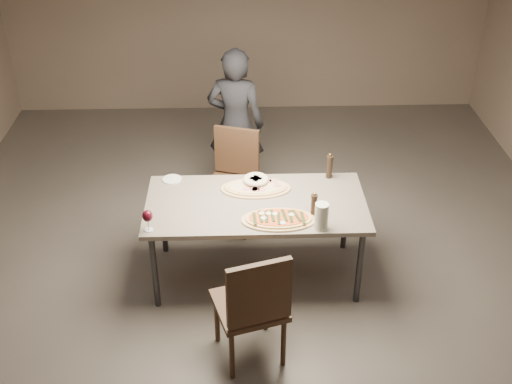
{
  "coord_description": "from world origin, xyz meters",
  "views": [
    {
      "loc": [
        -0.14,
        -4.38,
        3.6
      ],
      "look_at": [
        0.0,
        0.0,
        0.85
      ],
      "focal_mm": 45.0,
      "sensor_mm": 36.0,
      "label": 1
    }
  ],
  "objects_px": {
    "bread_basket": "(256,181)",
    "ham_pizza": "(256,188)",
    "dining_table": "(256,208)",
    "chair_near": "(253,304)",
    "pepper_mill_left": "(314,205)",
    "chair_far": "(234,173)",
    "carafe": "(321,216)",
    "diner": "(236,124)",
    "zucchini_pizza": "(278,219)"
  },
  "relations": [
    {
      "from": "chair_near",
      "to": "diner",
      "type": "relative_size",
      "value": 0.64
    },
    {
      "from": "bread_basket",
      "to": "chair_far",
      "type": "height_order",
      "value": "chair_far"
    },
    {
      "from": "pepper_mill_left",
      "to": "dining_table",
      "type": "bearing_deg",
      "value": 156.19
    },
    {
      "from": "dining_table",
      "to": "ham_pizza",
      "type": "xyz_separation_m",
      "value": [
        0.01,
        0.2,
        0.07
      ]
    },
    {
      "from": "carafe",
      "to": "diner",
      "type": "xyz_separation_m",
      "value": [
        -0.64,
        1.77,
        -0.08
      ]
    },
    {
      "from": "carafe",
      "to": "pepper_mill_left",
      "type": "bearing_deg",
      "value": 101.34
    },
    {
      "from": "chair_near",
      "to": "bread_basket",
      "type": "bearing_deg",
      "value": 70.62
    },
    {
      "from": "pepper_mill_left",
      "to": "carafe",
      "type": "bearing_deg",
      "value": -78.66
    },
    {
      "from": "dining_table",
      "to": "diner",
      "type": "height_order",
      "value": "diner"
    },
    {
      "from": "pepper_mill_left",
      "to": "diner",
      "type": "bearing_deg",
      "value": 110.87
    },
    {
      "from": "carafe",
      "to": "chair_near",
      "type": "distance_m",
      "value": 0.88
    },
    {
      "from": "dining_table",
      "to": "carafe",
      "type": "relative_size",
      "value": 8.15
    },
    {
      "from": "zucchini_pizza",
      "to": "pepper_mill_left",
      "type": "bearing_deg",
      "value": 4.86
    },
    {
      "from": "bread_basket",
      "to": "chair_near",
      "type": "distance_m",
      "value": 1.3
    },
    {
      "from": "zucchini_pizza",
      "to": "bread_basket",
      "type": "height_order",
      "value": "bread_basket"
    },
    {
      "from": "zucchini_pizza",
      "to": "chair_near",
      "type": "bearing_deg",
      "value": -115.31
    },
    {
      "from": "dining_table",
      "to": "chair_near",
      "type": "bearing_deg",
      "value": -92.87
    },
    {
      "from": "dining_table",
      "to": "chair_far",
      "type": "distance_m",
      "value": 0.87
    },
    {
      "from": "dining_table",
      "to": "chair_far",
      "type": "bearing_deg",
      "value": 102.39
    },
    {
      "from": "dining_table",
      "to": "ham_pizza",
      "type": "relative_size",
      "value": 3.07
    },
    {
      "from": "zucchini_pizza",
      "to": "pepper_mill_left",
      "type": "relative_size",
      "value": 2.81
    },
    {
      "from": "bread_basket",
      "to": "pepper_mill_left",
      "type": "distance_m",
      "value": 0.64
    },
    {
      "from": "zucchini_pizza",
      "to": "diner",
      "type": "relative_size",
      "value": 0.37
    },
    {
      "from": "zucchini_pizza",
      "to": "ham_pizza",
      "type": "height_order",
      "value": "zucchini_pizza"
    },
    {
      "from": "dining_table",
      "to": "pepper_mill_left",
      "type": "distance_m",
      "value": 0.51
    },
    {
      "from": "bread_basket",
      "to": "chair_far",
      "type": "bearing_deg",
      "value": 108.47
    },
    {
      "from": "zucchini_pizza",
      "to": "diner",
      "type": "xyz_separation_m",
      "value": [
        -0.32,
        1.65,
        0.02
      ]
    },
    {
      "from": "zucchini_pizza",
      "to": "pepper_mill_left",
      "type": "distance_m",
      "value": 0.3
    },
    {
      "from": "carafe",
      "to": "ham_pizza",
      "type": "bearing_deg",
      "value": 129.46
    },
    {
      "from": "bread_basket",
      "to": "chair_far",
      "type": "distance_m",
      "value": 0.66
    },
    {
      "from": "carafe",
      "to": "diner",
      "type": "relative_size",
      "value": 0.14
    },
    {
      "from": "pepper_mill_left",
      "to": "diner",
      "type": "distance_m",
      "value": 1.7
    },
    {
      "from": "pepper_mill_left",
      "to": "diner",
      "type": "relative_size",
      "value": 0.13
    },
    {
      "from": "diner",
      "to": "bread_basket",
      "type": "bearing_deg",
      "value": 111.16
    },
    {
      "from": "pepper_mill_left",
      "to": "chair_far",
      "type": "bearing_deg",
      "value": 121.41
    },
    {
      "from": "ham_pizza",
      "to": "chair_near",
      "type": "distance_m",
      "value": 1.23
    },
    {
      "from": "bread_basket",
      "to": "ham_pizza",
      "type": "bearing_deg",
      "value": -91.43
    },
    {
      "from": "carafe",
      "to": "chair_far",
      "type": "relative_size",
      "value": 0.23
    },
    {
      "from": "zucchini_pizza",
      "to": "carafe",
      "type": "relative_size",
      "value": 2.64
    },
    {
      "from": "ham_pizza",
      "to": "pepper_mill_left",
      "type": "height_order",
      "value": "pepper_mill_left"
    },
    {
      "from": "chair_near",
      "to": "diner",
      "type": "height_order",
      "value": "diner"
    },
    {
      "from": "chair_near",
      "to": "diner",
      "type": "distance_m",
      "value": 2.41
    },
    {
      "from": "bread_basket",
      "to": "pepper_mill_left",
      "type": "bearing_deg",
      "value": -46.41
    },
    {
      "from": "dining_table",
      "to": "ham_pizza",
      "type": "bearing_deg",
      "value": 88.47
    },
    {
      "from": "ham_pizza",
      "to": "diner",
      "type": "xyz_separation_m",
      "value": [
        -0.16,
        1.19,
        0.02
      ]
    },
    {
      "from": "zucchini_pizza",
      "to": "chair_near",
      "type": "distance_m",
      "value": 0.8
    },
    {
      "from": "dining_table",
      "to": "chair_near",
      "type": "relative_size",
      "value": 1.79
    },
    {
      "from": "ham_pizza",
      "to": "bread_basket",
      "type": "distance_m",
      "value": 0.07
    },
    {
      "from": "bread_basket",
      "to": "pepper_mill_left",
      "type": "xyz_separation_m",
      "value": [
        0.44,
        -0.46,
        0.05
      ]
    },
    {
      "from": "zucchini_pizza",
      "to": "pepper_mill_left",
      "type": "xyz_separation_m",
      "value": [
        0.28,
        0.07,
        0.08
      ]
    }
  ]
}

